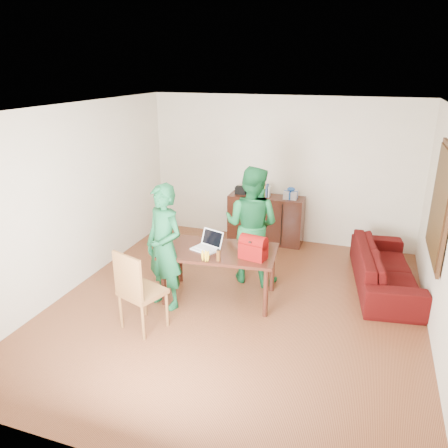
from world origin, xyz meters
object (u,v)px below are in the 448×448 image
at_px(bottle, 218,255).
at_px(red_bag, 253,249).
at_px(person_far, 251,225).
at_px(table, 219,256).
at_px(sofa, 385,268).
at_px(person_near, 164,247).
at_px(chair, 143,306).
at_px(laptop, 205,247).

bearing_deg(bottle, red_bag, 27.70).
bearing_deg(person_far, bottle, 88.57).
relative_size(table, bottle, 10.01).
bearing_deg(sofa, person_near, 109.91).
bearing_deg(person_far, chair, 69.53).
height_order(laptop, sofa, laptop).
bearing_deg(chair, table, 77.58).
distance_m(chair, person_near, 0.84).
height_order(laptop, bottle, laptop).
bearing_deg(sofa, laptop, 107.36).
height_order(table, person_near, person_near).
xyz_separation_m(table, red_bag, (0.52, -0.12, 0.22)).
distance_m(person_near, bottle, 0.75).
distance_m(person_near, red_bag, 1.20).
xyz_separation_m(table, person_far, (0.27, 0.70, 0.25)).
bearing_deg(person_far, table, 76.74).
distance_m(laptop, red_bag, 0.72).
bearing_deg(chair, sofa, 56.53).
bearing_deg(chair, laptop, 84.52).
xyz_separation_m(table, laptop, (-0.19, -0.06, 0.14)).
distance_m(chair, sofa, 3.65).
distance_m(chair, bottle, 1.17).
relative_size(person_near, laptop, 4.19).
bearing_deg(sofa, chair, 118.29).
relative_size(person_near, red_bag, 4.96).
relative_size(chair, laptop, 2.59).
distance_m(table, person_near, 0.80).
xyz_separation_m(table, bottle, (0.10, -0.33, 0.18)).
bearing_deg(laptop, red_bag, 14.80).
height_order(chair, person_near, person_near).
bearing_deg(sofa, person_far, 93.54).
height_order(chair, laptop, chair).
height_order(chair, sofa, chair).
height_order(table, person_far, person_far).
bearing_deg(red_bag, table, 178.99).
height_order(chair, bottle, chair).
bearing_deg(red_bag, laptop, -173.16).
bearing_deg(person_near, person_far, 75.77).
distance_m(person_far, bottle, 1.05).
height_order(table, chair, chair).
distance_m(person_far, red_bag, 0.86).
xyz_separation_m(chair, person_near, (0.03, 0.62, 0.56)).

